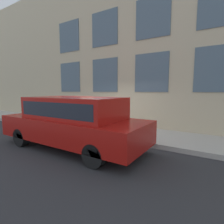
{
  "coord_description": "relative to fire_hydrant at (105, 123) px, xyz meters",
  "views": [
    {
      "loc": [
        -5.75,
        -4.32,
        1.99
      ],
      "look_at": [
        0.7,
        -0.24,
        1.07
      ],
      "focal_mm": 28.0,
      "sensor_mm": 36.0,
      "label": 1
    }
  ],
  "objects": [
    {
      "name": "ground_plane",
      "position": [
        -0.61,
        -0.09,
        -0.55
      ],
      "size": [
        80.0,
        80.0,
        0.0
      ],
      "primitive_type": "plane",
      "color": "#2D2D30"
    },
    {
      "name": "sidewalk",
      "position": [
        0.62,
        -0.09,
        -0.47
      ],
      "size": [
        2.45,
        60.0,
        0.17
      ],
      "color": "#B2ADA3",
      "rests_on": "ground_plane"
    },
    {
      "name": "building_facade",
      "position": [
        1.99,
        -0.09,
        3.85
      ],
      "size": [
        0.33,
        40.0,
        8.8
      ],
      "color": "#C6B793",
      "rests_on": "ground_plane"
    },
    {
      "name": "fire_hydrant",
      "position": [
        0.0,
        0.0,
        0.0
      ],
      "size": [
        0.32,
        0.44,
        0.75
      ],
      "color": "#2D7260",
      "rests_on": "sidewalk"
    },
    {
      "name": "person",
      "position": [
        0.17,
        -0.65,
        0.43
      ],
      "size": [
        0.33,
        0.22,
        1.36
      ],
      "rotation": [
        0.0,
        0.0,
        -2.04
      ],
      "color": "#232328",
      "rests_on": "sidewalk"
    },
    {
      "name": "parked_truck_red_near",
      "position": [
        -2.04,
        -0.07,
        0.46
      ],
      "size": [
        2.03,
        5.39,
        1.78
      ],
      "color": "black",
      "rests_on": "ground_plane"
    }
  ]
}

